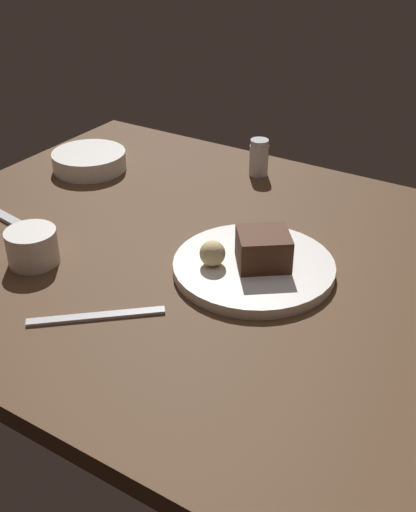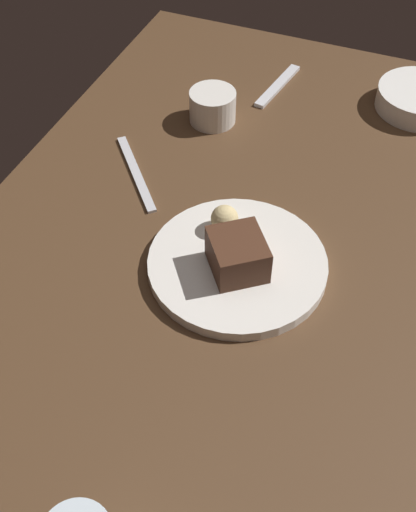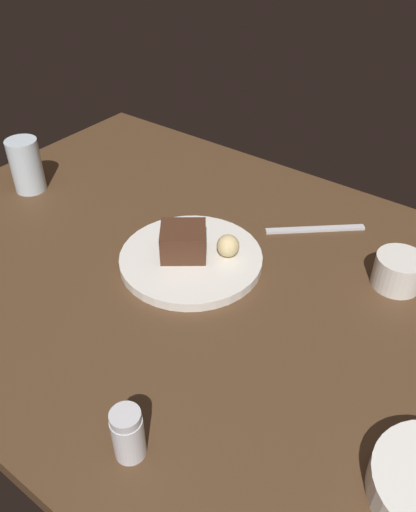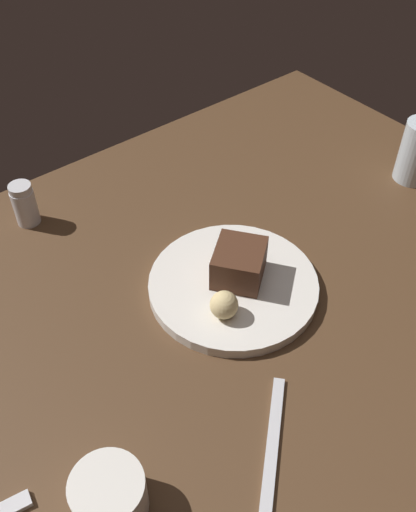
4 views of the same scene
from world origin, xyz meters
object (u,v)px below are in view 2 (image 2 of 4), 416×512
dessert_spoon (278,86)px  butter_knife (136,173)px  coffee_cup (213,107)px  chocolate_cake_slice (238,255)px  dessert_plate (237,264)px  bread_roll (225,219)px

dessert_spoon → butter_knife: bearing=-13.7°
coffee_cup → dessert_spoon: size_ratio=0.53×
chocolate_cake_slice → butter_knife: 26.72cm
dessert_plate → butter_knife: (-12.82, -21.95, -0.59)cm
dessert_plate → chocolate_cake_slice: 3.72cm
coffee_cup → butter_knife: size_ratio=0.42×
butter_knife → coffee_cup: bearing=-59.8°
dessert_plate → dessert_spoon: (-44.65, -8.39, -0.49)cm
dessert_plate → coffee_cup: size_ratio=3.11×
butter_knife → dessert_spoon: bearing=-64.1°
bread_roll → dessert_spoon: (-39.57, -4.50, -3.31)cm
dessert_spoon → butter_knife: (31.84, -13.56, -0.10)cm
bread_roll → dessert_spoon: size_ratio=0.26×
chocolate_cake_slice → butter_knife: size_ratio=0.41×
chocolate_cake_slice → dessert_spoon: 46.95cm
coffee_cup → chocolate_cake_slice: bearing=26.9°
coffee_cup → butter_knife: 19.13cm
dessert_spoon → dessert_plate: bearing=20.0°
chocolate_cake_slice → coffee_cup: 35.99cm
dessert_plate → bread_roll: bearing=-142.5°
coffee_cup → dessert_spoon: (-13.88, 7.49, -2.45)cm
chocolate_cake_slice → bread_roll: chocolate_cake_slice is taller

